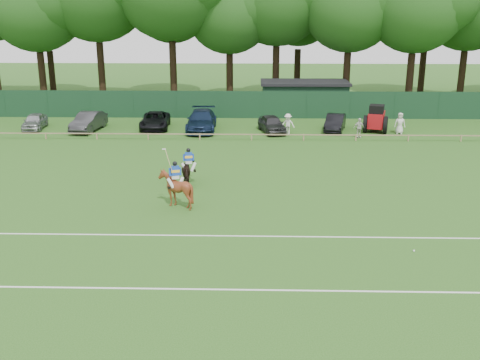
{
  "coord_description": "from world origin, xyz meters",
  "views": [
    {
      "loc": [
        1.21,
        -24.25,
        9.8
      ],
      "look_at": [
        0.5,
        3.0,
        1.4
      ],
      "focal_mm": 42.0,
      "sensor_mm": 36.0,
      "label": 1
    }
  ],
  "objects_px": {
    "spectator_mid": "(359,128)",
    "polo_ball": "(414,251)",
    "sedan_grey": "(88,122)",
    "tractor": "(376,119)",
    "horse_chestnut": "(176,189)",
    "utility_shed": "(304,97)",
    "horse_dark": "(189,171)",
    "spectator_right": "(400,123)",
    "hatch_grey": "(272,124)",
    "spectator_left": "(288,124)",
    "sedan_silver": "(35,121)",
    "estate_black": "(335,123)",
    "sedan_navy": "(202,121)",
    "suv_black": "(155,121)"
  },
  "relations": [
    {
      "from": "utility_shed",
      "to": "polo_ball",
      "type": "bearing_deg",
      "value": -86.58
    },
    {
      "from": "sedan_navy",
      "to": "polo_ball",
      "type": "height_order",
      "value": "sedan_navy"
    },
    {
      "from": "horse_chestnut",
      "to": "spectator_left",
      "type": "xyz_separation_m",
      "value": [
        6.68,
        17.38,
        -0.11
      ]
    },
    {
      "from": "hatch_grey",
      "to": "spectator_mid",
      "type": "relative_size",
      "value": 2.64
    },
    {
      "from": "spectator_mid",
      "to": "estate_black",
      "type": "bearing_deg",
      "value": 104.38
    },
    {
      "from": "sedan_grey",
      "to": "hatch_grey",
      "type": "xyz_separation_m",
      "value": [
        15.18,
        -0.27,
        -0.07
      ]
    },
    {
      "from": "horse_chestnut",
      "to": "spectator_left",
      "type": "relative_size",
      "value": 1.14
    },
    {
      "from": "horse_chestnut",
      "to": "utility_shed",
      "type": "height_order",
      "value": "utility_shed"
    },
    {
      "from": "utility_shed",
      "to": "hatch_grey",
      "type": "bearing_deg",
      "value": -110.26
    },
    {
      "from": "suv_black",
      "to": "tractor",
      "type": "bearing_deg",
      "value": -6.38
    },
    {
      "from": "sedan_silver",
      "to": "utility_shed",
      "type": "height_order",
      "value": "utility_shed"
    },
    {
      "from": "horse_chestnut",
      "to": "suv_black",
      "type": "xyz_separation_m",
      "value": [
        -4.39,
        19.29,
        -0.26
      ]
    },
    {
      "from": "sedan_silver",
      "to": "suv_black",
      "type": "distance_m",
      "value": 10.09
    },
    {
      "from": "sedan_silver",
      "to": "horse_dark",
      "type": "bearing_deg",
      "value": -51.95
    },
    {
      "from": "horse_dark",
      "to": "tractor",
      "type": "distance_m",
      "value": 20.06
    },
    {
      "from": "horse_chestnut",
      "to": "spectator_mid",
      "type": "bearing_deg",
      "value": -144.66
    },
    {
      "from": "sedan_silver",
      "to": "spectator_right",
      "type": "xyz_separation_m",
      "value": [
        30.2,
        -1.14,
        0.21
      ]
    },
    {
      "from": "utility_shed",
      "to": "tractor",
      "type": "distance_m",
      "value": 10.09
    },
    {
      "from": "spectator_left",
      "to": "suv_black",
      "type": "bearing_deg",
      "value": -177.23
    },
    {
      "from": "sedan_grey",
      "to": "tractor",
      "type": "xyz_separation_m",
      "value": [
        23.73,
        0.19,
        0.3
      ]
    },
    {
      "from": "estate_black",
      "to": "tractor",
      "type": "bearing_deg",
      "value": 7.62
    },
    {
      "from": "polo_ball",
      "to": "spectator_right",
      "type": "bearing_deg",
      "value": 77.77
    },
    {
      "from": "sedan_grey",
      "to": "tractor",
      "type": "height_order",
      "value": "tractor"
    },
    {
      "from": "hatch_grey",
      "to": "spectator_left",
      "type": "relative_size",
      "value": 2.45
    },
    {
      "from": "sedan_silver",
      "to": "polo_ball",
      "type": "distance_m",
      "value": 34.96
    },
    {
      "from": "horse_dark",
      "to": "suv_black",
      "type": "relative_size",
      "value": 0.37
    },
    {
      "from": "hatch_grey",
      "to": "estate_black",
      "type": "height_order",
      "value": "hatch_grey"
    },
    {
      "from": "sedan_navy",
      "to": "polo_ball",
      "type": "xyz_separation_m",
      "value": [
        11.12,
        -23.99,
        -0.78
      ]
    },
    {
      "from": "sedan_navy",
      "to": "hatch_grey",
      "type": "distance_m",
      "value": 5.84
    },
    {
      "from": "polo_ball",
      "to": "hatch_grey",
      "type": "bearing_deg",
      "value": 102.77
    },
    {
      "from": "spectator_left",
      "to": "spectator_right",
      "type": "xyz_separation_m",
      "value": [
        9.04,
        0.37,
        0.03
      ]
    },
    {
      "from": "sedan_grey",
      "to": "hatch_grey",
      "type": "height_order",
      "value": "sedan_grey"
    },
    {
      "from": "polo_ball",
      "to": "utility_shed",
      "type": "relative_size",
      "value": 0.01
    },
    {
      "from": "sedan_silver",
      "to": "utility_shed",
      "type": "relative_size",
      "value": 0.46
    },
    {
      "from": "sedan_grey",
      "to": "horse_dark",
      "type": "bearing_deg",
      "value": -48.48
    },
    {
      "from": "hatch_grey",
      "to": "sedan_navy",
      "type": "bearing_deg",
      "value": 160.33
    },
    {
      "from": "horse_chestnut",
      "to": "utility_shed",
      "type": "xyz_separation_m",
      "value": [
        8.78,
        27.15,
        0.59
      ]
    },
    {
      "from": "utility_shed",
      "to": "estate_black",
      "type": "bearing_deg",
      "value": -77.11
    },
    {
      "from": "suv_black",
      "to": "spectator_right",
      "type": "xyz_separation_m",
      "value": [
        20.11,
        -1.54,
        0.18
      ]
    },
    {
      "from": "sedan_navy",
      "to": "spectator_mid",
      "type": "xyz_separation_m",
      "value": [
        12.58,
        -2.34,
        -0.05
      ]
    },
    {
      "from": "spectator_mid",
      "to": "polo_ball",
      "type": "distance_m",
      "value": 21.71
    },
    {
      "from": "estate_black",
      "to": "tractor",
      "type": "xyz_separation_m",
      "value": [
        3.29,
        -0.35,
        0.39
      ]
    },
    {
      "from": "spectator_left",
      "to": "polo_ball",
      "type": "height_order",
      "value": "spectator_left"
    },
    {
      "from": "sedan_navy",
      "to": "tractor",
      "type": "xyz_separation_m",
      "value": [
        14.36,
        -0.14,
        0.24
      ]
    },
    {
      "from": "hatch_grey",
      "to": "spectator_left",
      "type": "distance_m",
      "value": 1.44
    },
    {
      "from": "suv_black",
      "to": "sedan_navy",
      "type": "height_order",
      "value": "sedan_navy"
    },
    {
      "from": "estate_black",
      "to": "spectator_right",
      "type": "relative_size",
      "value": 2.38
    },
    {
      "from": "sedan_grey",
      "to": "utility_shed",
      "type": "bearing_deg",
      "value": 32.3
    },
    {
      "from": "horse_dark",
      "to": "utility_shed",
      "type": "relative_size",
      "value": 0.22
    },
    {
      "from": "horse_dark",
      "to": "utility_shed",
      "type": "bearing_deg",
      "value": -121.54
    }
  ]
}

